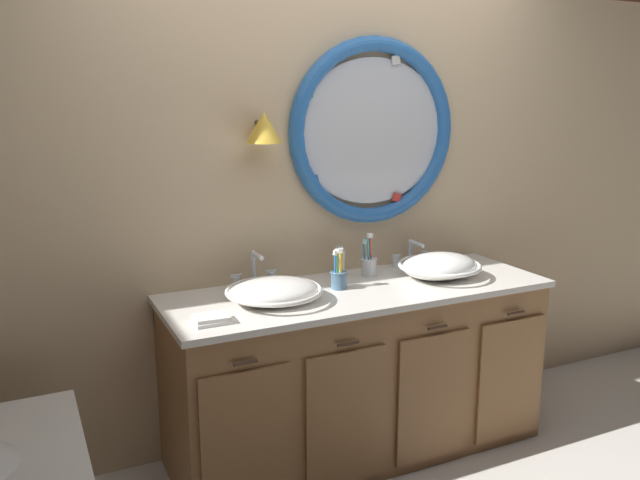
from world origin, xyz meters
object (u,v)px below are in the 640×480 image
object	(u,v)px
sink_basin_left	(274,291)
folded_hand_towel	(212,319)
toothbrush_holder_left	(339,278)
soap_dispenser	(340,263)
toothbrush_holder_right	(369,265)
sink_basin_right	(439,266)

from	to	relation	value
sink_basin_left	folded_hand_towel	size ratio (longest dim) A/B	2.90
toothbrush_holder_left	soap_dispenser	distance (m)	0.20
soap_dispenser	toothbrush_holder_right	bearing A→B (deg)	-18.76
soap_dispenser	folded_hand_towel	world-z (taller)	soap_dispenser
sink_basin_right	toothbrush_holder_right	world-z (taller)	toothbrush_holder_right
folded_hand_towel	toothbrush_holder_right	bearing A→B (deg)	19.59
sink_basin_right	folded_hand_towel	distance (m)	1.22
toothbrush_holder_right	folded_hand_towel	xyz separation A→B (m)	(-0.91, -0.32, -0.04)
sink_basin_left	soap_dispenser	bearing A→B (deg)	27.38
soap_dispenser	sink_basin_left	bearing A→B (deg)	-152.62
sink_basin_right	toothbrush_holder_left	size ratio (longest dim) A/B	2.09
toothbrush_holder_left	folded_hand_towel	size ratio (longest dim) A/B	1.33
sink_basin_left	toothbrush_holder_left	distance (m)	0.35
toothbrush_holder_right	sink_basin_right	bearing A→B (deg)	-31.30
sink_basin_right	folded_hand_towel	size ratio (longest dim) A/B	2.78
toothbrush_holder_right	soap_dispenser	xyz separation A→B (m)	(-0.14, 0.05, 0.02)
sink_basin_right	folded_hand_towel	world-z (taller)	sink_basin_right
sink_basin_right	toothbrush_holder_right	size ratio (longest dim) A/B	1.85
soap_dispenser	toothbrush_holder_left	bearing A→B (deg)	-118.29
sink_basin_left	toothbrush_holder_left	size ratio (longest dim) A/B	2.18
folded_hand_towel	sink_basin_right	bearing A→B (deg)	6.64
sink_basin_left	sink_basin_right	size ratio (longest dim) A/B	1.04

